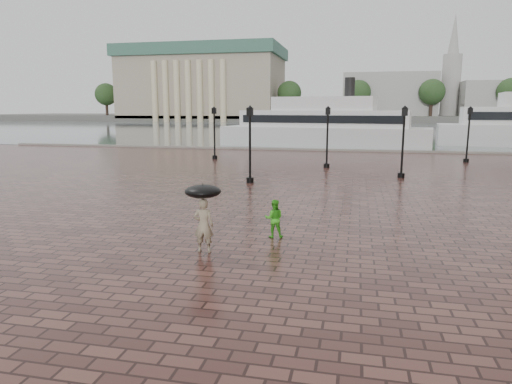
% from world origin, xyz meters
% --- Properties ---
extents(ground, '(300.00, 300.00, 0.00)m').
position_xyz_m(ground, '(0.00, 0.00, 0.00)').
color(ground, '#351C18').
rests_on(ground, ground).
extents(harbour_water, '(240.00, 240.00, 0.00)m').
position_xyz_m(harbour_water, '(0.00, 92.00, 0.00)').
color(harbour_water, '#444D52').
rests_on(harbour_water, ground).
extents(quay_edge, '(80.00, 0.60, 0.30)m').
position_xyz_m(quay_edge, '(0.00, 32.00, 0.00)').
color(quay_edge, slate).
rests_on(quay_edge, ground).
extents(far_shore, '(300.00, 60.00, 2.00)m').
position_xyz_m(far_shore, '(0.00, 160.00, 1.00)').
color(far_shore, '#4C4C47').
rests_on(far_shore, ground).
extents(museum, '(57.00, 32.50, 26.00)m').
position_xyz_m(museum, '(-55.00, 144.61, 13.91)').
color(museum, gray).
rests_on(museum, ground).
extents(distant_skyline, '(102.50, 22.00, 33.00)m').
position_xyz_m(distant_skyline, '(48.14, 150.00, 9.45)').
color(distant_skyline, '#9F9D97').
rests_on(distant_skyline, ground).
extents(far_trees, '(188.00, 8.00, 13.50)m').
position_xyz_m(far_trees, '(0.00, 138.00, 9.42)').
color(far_trees, '#2D2119').
rests_on(far_trees, ground).
extents(street_lamps, '(21.44, 14.44, 4.40)m').
position_xyz_m(street_lamps, '(-1.60, 17.60, 2.33)').
color(street_lamps, black).
rests_on(street_lamps, ground).
extents(adult_pedestrian, '(0.65, 0.46, 1.68)m').
position_xyz_m(adult_pedestrian, '(-4.32, -3.38, 0.84)').
color(adult_pedestrian, gray).
rests_on(adult_pedestrian, ground).
extents(child_pedestrian, '(0.71, 0.60, 1.31)m').
position_xyz_m(child_pedestrian, '(-2.50, -1.31, 0.66)').
color(child_pedestrian, green).
rests_on(child_pedestrian, ground).
extents(ferry_near, '(24.16, 8.99, 7.74)m').
position_xyz_m(ferry_near, '(-3.65, 37.07, 2.33)').
color(ferry_near, silver).
rests_on(ferry_near, ground).
extents(umbrella, '(1.10, 1.10, 1.14)m').
position_xyz_m(umbrella, '(-4.32, -3.38, 1.89)').
color(umbrella, black).
rests_on(umbrella, ground).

